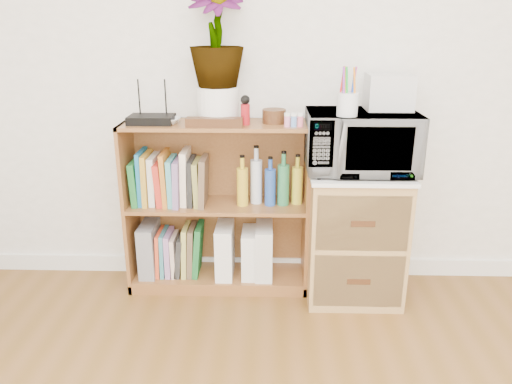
{
  "coord_description": "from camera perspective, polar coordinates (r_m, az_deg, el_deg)",
  "views": [
    {
      "loc": [
        -0.06,
        -0.49,
        1.46
      ],
      "look_at": [
        -0.13,
        1.95,
        0.62
      ],
      "focal_mm": 35.0,
      "sensor_mm": 36.0,
      "label": 1
    }
  ],
  "objects": [
    {
      "name": "skirting_board",
      "position": [
        3.07,
        2.66,
        -8.35
      ],
      "size": [
        4.0,
        0.02,
        0.1
      ],
      "primitive_type": "cube",
      "color": "white",
      "rests_on": "ground"
    },
    {
      "name": "bookshelf",
      "position": [
        2.78,
        -4.39,
        -1.77
      ],
      "size": [
        1.0,
        0.3,
        0.95
      ],
      "primitive_type": "cube",
      "color": "brown",
      "rests_on": "ground"
    },
    {
      "name": "wicker_unit",
      "position": [
        2.78,
        11.11,
        -4.86
      ],
      "size": [
        0.5,
        0.45,
        0.7
      ],
      "primitive_type": "cube",
      "color": "#9E7542",
      "rests_on": "ground"
    },
    {
      "name": "microwave",
      "position": [
        2.61,
        11.87,
        5.62
      ],
      "size": [
        0.56,
        0.38,
        0.31
      ],
      "primitive_type": "imported",
      "rotation": [
        0.0,
        0.0,
        0.01
      ],
      "color": "white",
      "rests_on": "wicker_unit"
    },
    {
      "name": "pen_cup",
      "position": [
        2.45,
        10.4,
        9.83
      ],
      "size": [
        0.1,
        0.1,
        0.11
      ],
      "primitive_type": "cylinder",
      "color": "silver",
      "rests_on": "microwave"
    },
    {
      "name": "small_appliance",
      "position": [
        2.66,
        14.95,
        10.99
      ],
      "size": [
        0.23,
        0.19,
        0.18
      ],
      "primitive_type": "cube",
      "color": "silver",
      "rests_on": "microwave"
    },
    {
      "name": "router",
      "position": [
        2.68,
        -11.86,
        8.13
      ],
      "size": [
        0.23,
        0.16,
        0.04
      ],
      "primitive_type": "cube",
      "color": "black",
      "rests_on": "bookshelf"
    },
    {
      "name": "white_bowl",
      "position": [
        2.66,
        -10.01,
        8.02
      ],
      "size": [
        0.13,
        0.13,
        0.03
      ],
      "primitive_type": "imported",
      "color": "silver",
      "rests_on": "bookshelf"
    },
    {
      "name": "plant_pot",
      "position": [
        2.65,
        -4.38,
        9.91
      ],
      "size": [
        0.22,
        0.22,
        0.18
      ],
      "primitive_type": "cylinder",
      "color": "white",
      "rests_on": "bookshelf"
    },
    {
      "name": "potted_plant",
      "position": [
        2.62,
        -4.57,
        17.31
      ],
      "size": [
        0.28,
        0.28,
        0.5
      ],
      "primitive_type": "imported",
      "color": "#2B6C2C",
      "rests_on": "plant_pot"
    },
    {
      "name": "trinket_box",
      "position": [
        2.55,
        -4.78,
        7.94
      ],
      "size": [
        0.29,
        0.07,
        0.05
      ],
      "primitive_type": "cube",
      "color": "#381C0F",
      "rests_on": "bookshelf"
    },
    {
      "name": "kokeshi_doll",
      "position": [
        2.59,
        -1.23,
        8.85
      ],
      "size": [
        0.05,
        0.05,
        0.11
      ],
      "primitive_type": "cylinder",
      "color": "maroon",
      "rests_on": "bookshelf"
    },
    {
      "name": "wooden_bowl",
      "position": [
        2.64,
        2.07,
        8.66
      ],
      "size": [
        0.12,
        0.12,
        0.07
      ],
      "primitive_type": "cylinder",
      "color": "#3B1C10",
      "rests_on": "bookshelf"
    },
    {
      "name": "paint_jars",
      "position": [
        2.54,
        4.34,
        8.1
      ],
      "size": [
        0.12,
        0.04,
        0.06
      ],
      "primitive_type": "cube",
      "color": "pink",
      "rests_on": "bookshelf"
    },
    {
      "name": "file_box",
      "position": [
        2.95,
        -12.06,
        -6.31
      ],
      "size": [
        0.09,
        0.24,
        0.3
      ],
      "primitive_type": "cube",
      "color": "gray",
      "rests_on": "bookshelf"
    },
    {
      "name": "magazine_holder_left",
      "position": [
        2.87,
        -3.58,
        -6.62
      ],
      "size": [
        0.1,
        0.24,
        0.3
      ],
      "primitive_type": "cube",
      "color": "white",
      "rests_on": "bookshelf"
    },
    {
      "name": "magazine_holder_mid",
      "position": [
        2.87,
        -0.72,
        -6.92
      ],
      "size": [
        0.09,
        0.22,
        0.27
      ],
      "primitive_type": "cube",
      "color": "white",
      "rests_on": "bookshelf"
    },
    {
      "name": "magazine_holder_right",
      "position": [
        2.86,
        0.92,
        -6.69
      ],
      "size": [
        0.09,
        0.24,
        0.3
      ],
      "primitive_type": "cube",
      "color": "silver",
      "rests_on": "bookshelf"
    },
    {
      "name": "cookbooks",
      "position": [
        2.77,
        -9.79,
        1.37
      ],
      "size": [
        0.41,
        0.2,
        0.3
      ],
      "color": "#1C692D",
      "rests_on": "bookshelf"
    },
    {
      "name": "liquor_bottles",
      "position": [
        2.71,
        2.33,
        1.41
      ],
      "size": [
        0.43,
        0.06,
        0.31
      ],
      "color": "gold",
      "rests_on": "bookshelf"
    },
    {
      "name": "lower_books",
      "position": [
        2.92,
        -8.6,
        -6.7
      ],
      "size": [
        0.27,
        0.19,
        0.3
      ],
      "color": "#E74C28",
      "rests_on": "bookshelf"
    }
  ]
}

